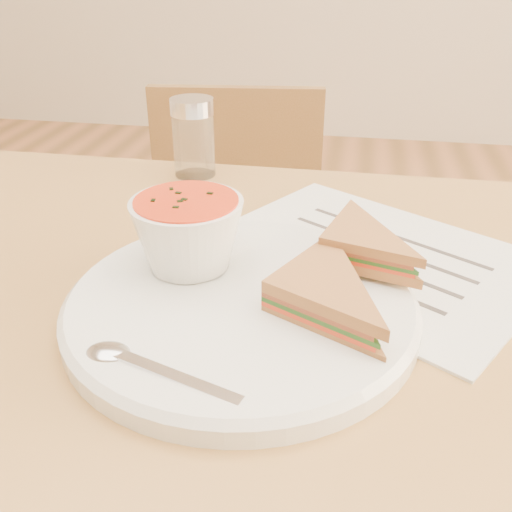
% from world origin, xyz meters
% --- Properties ---
extents(chair_far, '(0.39, 0.39, 0.79)m').
position_xyz_m(chair_far, '(-0.11, 0.51, 0.40)').
color(chair_far, brown).
rests_on(chair_far, floor).
extents(plate, '(0.34, 0.34, 0.02)m').
position_xyz_m(plate, '(0.02, -0.03, 0.76)').
color(plate, white).
rests_on(plate, dining_table).
extents(soup_bowl, '(0.11, 0.11, 0.07)m').
position_xyz_m(soup_bowl, '(-0.04, 0.01, 0.80)').
color(soup_bowl, white).
rests_on(soup_bowl, plate).
extents(sandwich_half_a, '(0.15, 0.15, 0.03)m').
position_xyz_m(sandwich_half_a, '(0.04, -0.05, 0.78)').
color(sandwich_half_a, '#AB743C').
rests_on(sandwich_half_a, plate).
extents(sandwich_half_b, '(0.12, 0.12, 0.03)m').
position_xyz_m(sandwich_half_b, '(0.08, 0.02, 0.79)').
color(sandwich_half_b, '#AB743C').
rests_on(sandwich_half_b, plate).
extents(spoon, '(0.17, 0.08, 0.01)m').
position_xyz_m(spoon, '(-0.01, -0.14, 0.77)').
color(spoon, silver).
rests_on(spoon, plate).
extents(paper_menu, '(0.41, 0.38, 0.00)m').
position_xyz_m(paper_menu, '(0.13, 0.10, 0.75)').
color(paper_menu, silver).
rests_on(paper_menu, dining_table).
extents(condiment_shaker, '(0.06, 0.06, 0.11)m').
position_xyz_m(condiment_shaker, '(-0.11, 0.30, 0.80)').
color(condiment_shaker, silver).
rests_on(condiment_shaker, dining_table).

